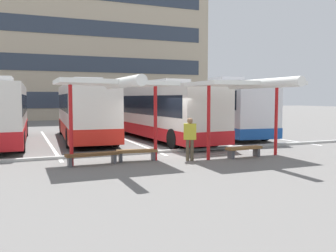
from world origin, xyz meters
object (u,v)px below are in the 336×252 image
at_px(coach_bus_2, 159,112).
at_px(bench_2, 244,150).
at_px(coach_bus_3, 216,108).
at_px(waiting_shelter_1, 248,86).
at_px(bench_1, 137,153).
at_px(bench_0, 92,156).
at_px(coach_bus_0, 0,114).
at_px(waiting_passenger_0, 190,136).
at_px(waiting_shelter_0, 116,85).
at_px(coach_bus_1, 85,112).

bearing_deg(coach_bus_2, bench_2, -83.91).
relative_size(coach_bus_3, waiting_shelter_1, 2.60).
distance_m(bench_1, bench_2, 4.52).
distance_m(coach_bus_3, waiting_shelter_1, 10.12).
xyz_separation_m(coach_bus_3, bench_0, (-10.05, -8.39, -1.47)).
xyz_separation_m(coach_bus_0, bench_2, (9.70, -8.91, -1.31)).
relative_size(coach_bus_3, waiting_passenger_0, 7.05).
relative_size(bench_0, bench_2, 1.20).
bearing_deg(coach_bus_2, coach_bus_3, 15.28).
relative_size(coach_bus_2, waiting_passenger_0, 7.02).
height_order(coach_bus_2, coach_bus_3, coach_bus_3).
relative_size(waiting_shelter_0, bench_0, 2.32).
bearing_deg(coach_bus_1, coach_bus_0, -175.81).
height_order(coach_bus_1, bench_0, coach_bus_1).
bearing_deg(waiting_shelter_0, coach_bus_0, 117.44).
bearing_deg(waiting_passenger_0, coach_bus_1, 106.05).
xyz_separation_m(coach_bus_1, coach_bus_2, (4.25, -1.43, -0.02)).
xyz_separation_m(coach_bus_2, waiting_shelter_0, (-4.50, -7.31, 1.33)).
bearing_deg(bench_1, coach_bus_3, 44.84).
bearing_deg(coach_bus_3, coach_bus_0, -179.25).
distance_m(waiting_shelter_0, bench_2, 5.98).
height_order(coach_bus_0, waiting_passenger_0, coach_bus_0).
distance_m(coach_bus_0, bench_0, 9.01).
bearing_deg(bench_0, coach_bus_2, 52.83).
height_order(coach_bus_0, bench_0, coach_bus_0).
distance_m(coach_bus_0, waiting_shelter_0, 9.57).
distance_m(coach_bus_1, bench_2, 10.64).
height_order(bench_1, waiting_shelter_1, waiting_shelter_1).
bearing_deg(coach_bus_1, waiting_passenger_0, -73.95).
bearing_deg(coach_bus_1, bench_0, -97.66).
distance_m(coach_bus_3, waiting_passenger_0, 10.97).
bearing_deg(coach_bus_3, waiting_shelter_1, -112.34).
relative_size(coach_bus_1, waiting_passenger_0, 6.24).
distance_m(waiting_shelter_0, bench_1, 2.82).
relative_size(coach_bus_0, waiting_shelter_1, 2.36).
relative_size(waiting_shelter_0, waiting_passenger_0, 2.71).
height_order(bench_1, bench_2, same).
height_order(coach_bus_3, waiting_shelter_0, coach_bus_3).
relative_size(bench_2, waiting_passenger_0, 0.97).
relative_size(coach_bus_3, bench_0, 6.05).
bearing_deg(coach_bus_1, coach_bus_3, -1.04).
bearing_deg(coach_bus_0, coach_bus_2, -7.04).
bearing_deg(waiting_shelter_0, coach_bus_2, 58.39).
bearing_deg(bench_0, bench_2, -6.34).
relative_size(coach_bus_0, waiting_shelter_0, 2.37).
distance_m(coach_bus_2, bench_1, 7.93).
bearing_deg(bench_1, bench_2, -11.20).
bearing_deg(coach_bus_2, bench_0, -127.17).
bearing_deg(coach_bus_1, waiting_shelter_0, -91.64).
xyz_separation_m(bench_1, bench_2, (4.43, -0.88, 0.00)).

